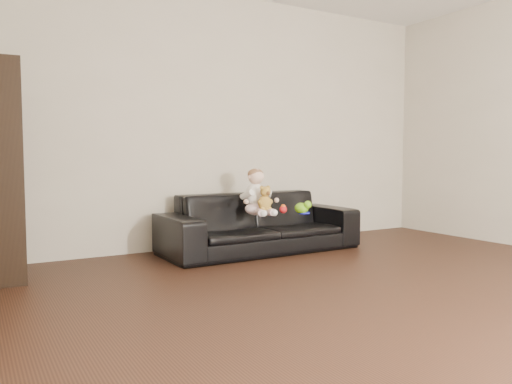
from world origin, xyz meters
TOP-DOWN VIEW (x-y plane):
  - floor at (0.00, 0.00)m, footprint 5.50×5.50m
  - wall_back at (0.00, 2.75)m, footprint 5.00×0.00m
  - sofa at (0.03, 2.25)m, footprint 1.96×0.80m
  - baby at (-0.06, 2.14)m, footprint 0.32×0.39m
  - teddy_bear at (-0.05, 2.01)m, footprint 0.16×0.16m
  - toy_green at (0.37, 2.02)m, footprint 0.17×0.19m
  - toy_rattle at (0.23, 2.14)m, footprint 0.08×0.08m
  - toy_blue_disc at (0.40, 2.02)m, footprint 0.14×0.14m

SIDE VIEW (x-z plane):
  - floor at x=0.00m, z-range 0.00..0.00m
  - sofa at x=0.03m, z-range 0.00..0.57m
  - toy_blue_disc at x=0.40m, z-range 0.37..0.39m
  - toy_rattle at x=0.23m, z-range 0.37..0.45m
  - toy_green at x=0.37m, z-range 0.37..0.48m
  - teddy_bear at x=-0.05m, z-range 0.42..0.66m
  - baby at x=-0.06m, z-range 0.35..0.79m
  - wall_back at x=0.00m, z-range -1.20..3.80m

